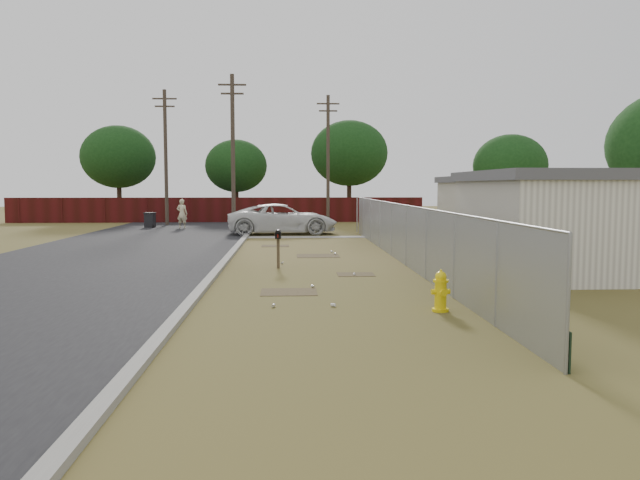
{
  "coord_description": "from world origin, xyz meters",
  "views": [
    {
      "loc": [
        -0.79,
        -20.41,
        2.66
      ],
      "look_at": [
        0.1,
        -2.63,
        1.1
      ],
      "focal_mm": 35.0,
      "sensor_mm": 36.0,
      "label": 1
    }
  ],
  "objects": [
    {
      "name": "utility_poles",
      "position": [
        -3.67,
        20.67,
        4.69
      ],
      "size": [
        12.6,
        8.24,
        9.0
      ],
      "color": "#473C2F",
      "rests_on": "ground"
    },
    {
      "name": "pickup_truck",
      "position": [
        -1.15,
        13.77,
        0.83
      ],
      "size": [
        6.18,
        3.22,
        1.66
      ],
      "primitive_type": "imported",
      "rotation": [
        0.0,
        0.0,
        1.65
      ],
      "color": "silver",
      "rests_on": "ground"
    },
    {
      "name": "privacy_fence",
      "position": [
        -6.0,
        25.0,
        0.9
      ],
      "size": [
        30.0,
        0.12,
        1.8
      ],
      "primitive_type": "cube",
      "color": "#410E0E",
      "rests_on": "ground"
    },
    {
      "name": "ground",
      "position": [
        0.0,
        0.0,
        0.0
      ],
      "size": [
        120.0,
        120.0,
        0.0
      ],
      "primitive_type": "plane",
      "color": "brown",
      "rests_on": "ground"
    },
    {
      "name": "scattered_litter",
      "position": [
        0.12,
        -1.74,
        0.04
      ],
      "size": [
        2.36,
        11.27,
        0.07
      ],
      "color": "silver",
      "rests_on": "ground"
    },
    {
      "name": "fire_hydrant",
      "position": [
        2.41,
        -7.54,
        0.42
      ],
      "size": [
        0.41,
        0.41,
        0.9
      ],
      "color": "yellow",
      "rests_on": "ground"
    },
    {
      "name": "street",
      "position": [
        -6.76,
        8.05,
        0.02
      ],
      "size": [
        15.1,
        60.0,
        0.12
      ],
      "color": "black",
      "rests_on": "ground"
    },
    {
      "name": "mailbox",
      "position": [
        -1.14,
        -0.44,
        0.99
      ],
      "size": [
        0.19,
        0.54,
        1.25
      ],
      "color": "brown",
      "rests_on": "ground"
    },
    {
      "name": "houses",
      "position": [
        9.7,
        3.13,
        1.56
      ],
      "size": [
        9.3,
        17.24,
        3.1
      ],
      "color": "white",
      "rests_on": "ground"
    },
    {
      "name": "chainlink_fence",
      "position": [
        3.12,
        1.03,
        0.8
      ],
      "size": [
        0.1,
        27.06,
        2.02
      ],
      "color": "gray",
      "rests_on": "ground"
    },
    {
      "name": "horizon_trees",
      "position": [
        0.84,
        23.56,
        4.63
      ],
      "size": [
        33.32,
        31.94,
        7.78
      ],
      "color": "#311F16",
      "rests_on": "ground"
    },
    {
      "name": "pedestrian",
      "position": [
        -7.4,
        18.48,
        0.92
      ],
      "size": [
        0.75,
        0.58,
        1.84
      ],
      "primitive_type": "imported",
      "rotation": [
        0.0,
        0.0,
        2.92
      ],
      "color": "beige",
      "rests_on": "ground"
    },
    {
      "name": "trash_bin",
      "position": [
        -9.57,
        19.38,
        0.5
      ],
      "size": [
        0.7,
        0.77,
        0.97
      ],
      "color": "black",
      "rests_on": "ground"
    }
  ]
}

